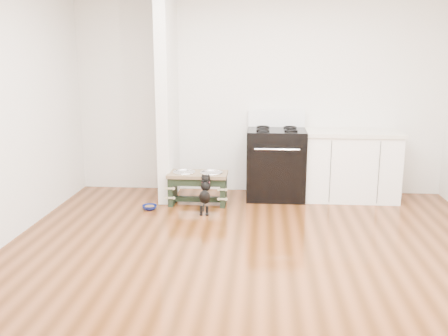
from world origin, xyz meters
TOP-DOWN VIEW (x-y plane):
  - ground at (0.00, 0.00)m, footprint 5.00×5.00m
  - room_shell at (0.00, 0.00)m, footprint 5.00×5.00m
  - partition_wall at (-1.18, 2.10)m, footprint 0.15×0.80m
  - oven_range at (0.25, 2.16)m, footprint 0.76×0.69m
  - cabinet_run at (1.23, 2.18)m, footprint 1.24×0.64m
  - dog_feeder at (-0.75, 1.76)m, footprint 0.75×0.40m
  - puppy at (-0.61, 1.42)m, footprint 0.13×0.39m
  - floor_bowl at (-1.31, 1.48)m, footprint 0.24×0.24m

SIDE VIEW (x-z plane):
  - ground at x=0.00m, z-range 0.00..0.00m
  - floor_bowl at x=-1.31m, z-range 0.00..0.06m
  - puppy at x=-0.61m, z-range 0.02..0.48m
  - dog_feeder at x=-0.75m, z-range 0.08..0.51m
  - cabinet_run at x=1.23m, z-range 0.00..0.91m
  - oven_range at x=0.25m, z-range -0.09..1.05m
  - partition_wall at x=-1.18m, z-range 0.00..2.70m
  - room_shell at x=0.00m, z-range -0.88..4.12m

